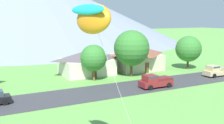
{
  "coord_description": "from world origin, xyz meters",
  "views": [
    {
      "loc": [
        -13.51,
        -7.04,
        10.64
      ],
      "look_at": [
        -1.16,
        16.71,
        6.17
      ],
      "focal_mm": 43.24,
      "sensor_mm": 36.0,
      "label": 1
    }
  ],
  "objects": [
    {
      "name": "pickup_truck_maroon_east_side",
      "position": [
        10.69,
        25.28,
        1.06
      ],
      "size": [
        5.23,
        2.39,
        1.99
      ],
      "color": "maroon",
      "rests_on": "road_strip"
    },
    {
      "name": "house_right_center",
      "position": [
        16.02,
        39.05,
        2.53
      ],
      "size": [
        9.69,
        8.44,
        4.89
      ],
      "color": "beige",
      "rests_on": "ground"
    },
    {
      "name": "pickup_truck_sand_west_side",
      "position": [
        25.42,
        26.71,
        1.06
      ],
      "size": [
        5.26,
        2.45,
        1.99
      ],
      "color": "#C6B284",
      "rests_on": "road_strip"
    },
    {
      "name": "kite_flyer_with_kite",
      "position": [
        -6.73,
        8.52,
        10.42
      ],
      "size": [
        4.0,
        3.9,
        11.57
      ],
      "color": "black",
      "rests_on": "ground"
    },
    {
      "name": "house_left_center",
      "position": [
        5.18,
        39.28,
        2.32
      ],
      "size": [
        9.86,
        7.86,
        4.48
      ],
      "color": "beige",
      "rests_on": "ground"
    },
    {
      "name": "tree_right_of_center",
      "position": [
        4.37,
        34.05,
        3.87
      ],
      "size": [
        4.47,
        4.47,
        6.12
      ],
      "color": "brown",
      "rests_on": "ground"
    },
    {
      "name": "tree_center",
      "position": [
        11.72,
        33.87,
        5.19
      ],
      "size": [
        6.39,
        6.39,
        8.39
      ],
      "color": "#4C3823",
      "rests_on": "ground"
    },
    {
      "name": "road_strip",
      "position": [
        0.0,
        26.99,
        0.04
      ],
      "size": [
        160.0,
        7.35,
        0.08
      ],
      "primitive_type": "cube",
      "color": "#38383D",
      "rests_on": "ground"
    },
    {
      "name": "tree_left_of_center",
      "position": [
        25.88,
        34.6,
        4.19
      ],
      "size": [
        5.3,
        5.3,
        6.84
      ],
      "color": "#4C3823",
      "rests_on": "ground"
    },
    {
      "name": "mountain_east_ridge",
      "position": [
        9.61,
        121.08,
        15.98
      ],
      "size": [
        136.33,
        136.33,
        31.95
      ],
      "primitive_type": "cone",
      "color": "gray",
      "rests_on": "ground"
    }
  ]
}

